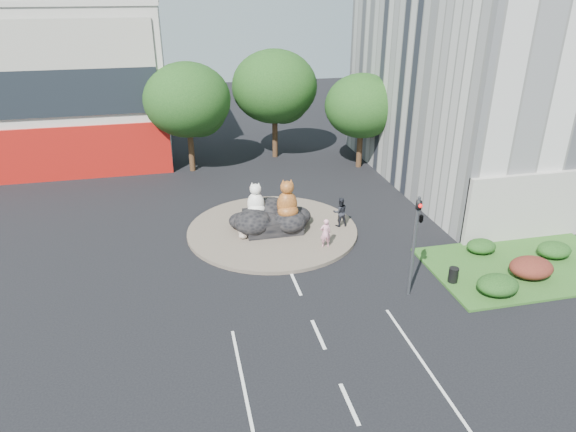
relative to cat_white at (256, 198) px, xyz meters
name	(u,v)px	position (x,y,z in m)	size (l,w,h in m)	color
ground	(318,334)	(0.88, -10.41, -2.06)	(120.00, 120.00, 0.00)	black
roundabout_island	(272,230)	(0.88, -0.41, -1.96)	(10.00, 10.00, 0.20)	brown
rock_plinth	(272,222)	(0.88, -0.41, -1.41)	(3.20, 2.60, 0.90)	black
shophouse_block	(2,84)	(-17.12, 17.51, 4.12)	(25.20, 12.30, 17.40)	beige
grass_verge	(525,266)	(12.88, -7.41, -2.00)	(10.00, 6.00, 0.12)	#23521B
tree_left	(188,103)	(-3.05, 11.66, 3.18)	(6.46, 6.46, 8.27)	#382314
tree_mid	(275,90)	(3.95, 13.66, 3.49)	(6.84, 6.84, 8.76)	#382314
tree_right	(362,109)	(9.95, 9.66, 2.57)	(5.70, 5.70, 7.30)	#382314
hedge_near_green	(498,285)	(9.88, -9.41, -1.49)	(2.00, 1.60, 0.90)	#133611
hedge_red	(531,268)	(12.38, -8.41, -1.45)	(2.20, 1.76, 0.99)	#501615
hedge_mid_green	(554,250)	(14.88, -6.91, -1.54)	(1.80, 1.44, 0.81)	#133611
hedge_back_green	(481,246)	(11.38, -5.61, -1.58)	(1.60, 1.28, 0.72)	#133611
traffic_light	(418,225)	(5.98, -8.41, 1.56)	(0.44, 1.24, 5.00)	#595B60
street_lamp	(498,153)	(13.70, -2.41, 2.49)	(2.34, 0.22, 8.06)	#595B60
cat_white	(256,198)	(0.00, 0.00, 0.00)	(1.16, 1.00, 1.93)	white
cat_tabby	(287,198)	(1.69, -0.79, 0.18)	(1.37, 1.19, 2.28)	#B86C26
kitten_calico	(243,230)	(-0.98, -1.24, -1.37)	(0.60, 0.52, 0.99)	beige
kitten_white	(300,226)	(2.39, -1.16, -1.50)	(0.44, 0.38, 0.73)	silver
pedestrian_pink	(325,233)	(3.28, -3.27, -1.03)	(0.61, 0.40, 1.66)	pink
pedestrian_dark	(340,212)	(4.88, -0.92, -0.96)	(0.88, 0.68, 1.80)	black
parked_car	(92,164)	(-10.63, 12.51, -1.24)	(1.74, 4.98, 1.64)	#A0A2A8
litter_bin	(453,275)	(8.38, -8.01, -1.57)	(0.47, 0.47, 0.75)	black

